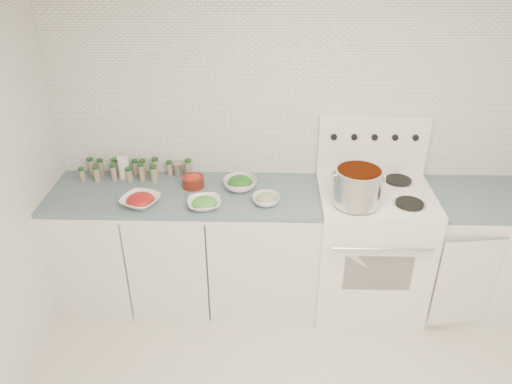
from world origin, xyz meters
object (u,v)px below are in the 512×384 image
Objects in this scene: stock_pot at (358,185)px; bowl_snowpea at (204,203)px; stove at (369,244)px; bowl_tomato at (140,200)px.

stock_pot is 0.99m from bowl_snowpea.
stove is 5.47× the size of bowl_snowpea.
stove is 0.63m from stock_pot.
stove is at bearing 9.21° from bowl_snowpea.
stove is 4.18× the size of stock_pot.
bowl_tomato is (-1.39, 0.01, -0.14)m from stock_pot.
stock_pot is at bearing -0.40° from bowl_tomato.
bowl_snowpea is at bearing -179.50° from stock_pot.
bowl_snowpea is (-1.14, -0.19, 0.43)m from stove.
bowl_tomato is 1.23× the size of bowl_snowpea.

